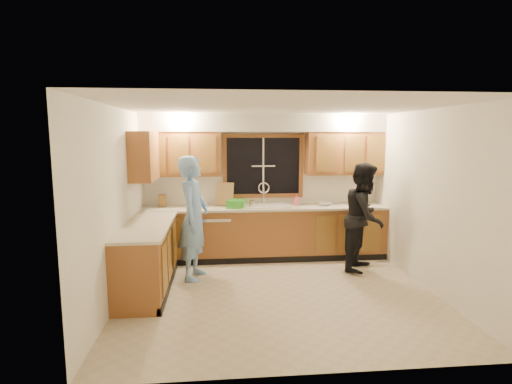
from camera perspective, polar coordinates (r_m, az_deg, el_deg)
The scene contains 26 objects.
floor at distance 5.65m, azimuth 3.20°, elevation -14.18°, with size 4.20×4.20×0.00m, color #C3B296.
ceiling at distance 5.24m, azimuth 3.42°, elevation 12.03°, with size 4.20×4.20×0.00m, color white.
wall_back at distance 7.17m, azimuth 1.03°, elevation 0.94°, with size 4.20×4.20×0.00m, color white.
wall_left at distance 5.40m, azimuth -19.30°, elevation -1.83°, with size 3.80×3.80×0.00m, color white.
wall_right at distance 5.99m, azimuth 23.60°, elevation -1.13°, with size 3.80×3.80×0.00m, color white.
base_cabinets_back at distance 7.02m, azimuth 1.28°, elevation -5.93°, with size 4.20×0.60×0.88m, color #9B5B2D.
base_cabinets_left at distance 5.86m, azimuth -15.22°, elevation -9.06°, with size 0.60×1.90×0.88m, color #9B5B2D.
countertop_back at distance 6.91m, azimuth 1.31°, elevation -2.26°, with size 4.20×0.63×0.04m, color beige.
countertop_left at distance 5.74m, azimuth -15.24°, elevation -4.66°, with size 0.63×1.90×0.04m, color beige.
upper_cabinets_left at distance 6.94m, azimuth -10.63°, elevation 5.34°, with size 1.35×0.33×0.75m, color #9B5B2D.
upper_cabinets_right at distance 7.26m, azimuth 12.49°, elevation 5.40°, with size 1.35×0.33×0.75m, color #9B5B2D.
upper_cabinets_return at distance 6.40m, azimuth -15.70°, elevation 4.97°, with size 0.33×0.90×0.75m, color #9B5B2D.
soffit at distance 6.94m, azimuth 1.21°, elevation 9.81°, with size 4.20×0.35×0.30m, color silver.
window_frame at distance 7.12m, azimuth 1.04°, elevation 3.73°, with size 1.44×0.03×1.14m.
sink at distance 6.94m, azimuth 1.29°, elevation -2.51°, with size 0.86×0.52×0.57m.
dishwasher at distance 6.97m, azimuth -5.70°, elevation -6.32°, with size 0.60×0.56×0.82m, color silver.
stove at distance 5.32m, azimuth -16.28°, elevation -10.73°, with size 0.58×0.75×0.90m, color silver.
man at distance 6.01m, azimuth -8.89°, elevation -3.68°, with size 0.67×0.44×1.85m, color #7DAEEC.
woman at distance 6.58m, azimuth 15.26°, elevation -3.45°, with size 0.83×0.65×1.71m, color black.
knife_block at distance 7.07m, azimuth -13.22°, elevation -1.22°, with size 0.11×0.09×0.21m, color olive.
cutting_board at distance 7.00m, azimuth -4.46°, elevation -0.29°, with size 0.31×0.02×0.41m, color tan.
dish_crate at distance 6.79m, azimuth -2.77°, elevation -1.69°, with size 0.30×0.28×0.14m, color green.
soap_bottle at distance 7.09m, azimuth 5.78°, elevation -1.03°, with size 0.09×0.09×0.20m, color #FF618B.
bowl at distance 7.10m, azimuth 9.80°, elevation -1.72°, with size 0.21×0.21×0.05m, color silver.
can_left at distance 6.76m, azimuth -1.65°, elevation -1.80°, with size 0.07×0.07×0.12m, color beige.
can_right at distance 6.78m, azimuth -0.65°, elevation -1.74°, with size 0.07×0.07×0.13m, color beige.
Camera 1 is at (-0.79, -5.17, 2.13)m, focal length 28.00 mm.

